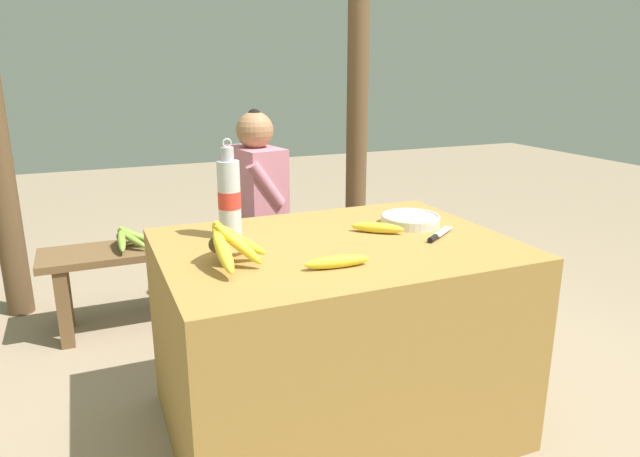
% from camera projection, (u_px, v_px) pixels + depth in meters
% --- Properties ---
extents(ground_plane, '(12.00, 12.00, 0.00)m').
position_uv_depth(ground_plane, '(334.00, 421.00, 2.13)').
color(ground_plane, gray).
extents(market_counter, '(1.17, 0.86, 0.70)m').
position_uv_depth(market_counter, '(335.00, 336.00, 2.03)').
color(market_counter, olive).
rests_on(market_counter, ground_plane).
extents(banana_bunch_ripe, '(0.18, 0.32, 0.16)m').
position_uv_depth(banana_bunch_ripe, '(228.00, 241.00, 1.70)').
color(banana_bunch_ripe, '#4C381E').
rests_on(banana_bunch_ripe, market_counter).
extents(serving_bowl, '(0.22, 0.22, 0.04)m').
position_uv_depth(serving_bowl, '(410.00, 219.00, 2.14)').
color(serving_bowl, silver).
rests_on(serving_bowl, market_counter).
extents(water_bottle, '(0.08, 0.08, 0.34)m').
position_uv_depth(water_bottle, '(229.00, 198.00, 1.95)').
color(water_bottle, silver).
rests_on(water_bottle, market_counter).
extents(loose_banana_front, '(0.21, 0.06, 0.04)m').
position_uv_depth(loose_banana_front, '(337.00, 262.00, 1.69)').
color(loose_banana_front, yellow).
rests_on(loose_banana_front, market_counter).
extents(loose_banana_side, '(0.17, 0.15, 0.04)m').
position_uv_depth(loose_banana_side, '(377.00, 228.00, 2.04)').
color(loose_banana_side, yellow).
rests_on(loose_banana_side, market_counter).
extents(knife, '(0.17, 0.13, 0.02)m').
position_uv_depth(knife, '(437.00, 236.00, 1.98)').
color(knife, '#BCBCC1').
rests_on(knife, market_counter).
extents(wooden_bench, '(1.73, 0.32, 0.41)m').
position_uv_depth(wooden_bench, '(219.00, 249.00, 2.98)').
color(wooden_bench, brown).
rests_on(wooden_bench, ground_plane).
extents(seated_vendor, '(0.44, 0.42, 1.07)m').
position_uv_depth(seated_vendor, '(249.00, 199.00, 2.94)').
color(seated_vendor, '#564C60').
rests_on(seated_vendor, ground_plane).
extents(banana_bunch_green, '(0.20, 0.30, 0.12)m').
position_uv_depth(banana_bunch_green, '(129.00, 236.00, 2.79)').
color(banana_bunch_green, '#4C381E').
rests_on(banana_bunch_green, wooden_bench).
extents(support_post_far, '(0.13, 0.13, 2.28)m').
position_uv_depth(support_post_far, '(358.00, 88.00, 3.50)').
color(support_post_far, brown).
rests_on(support_post_far, ground_plane).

